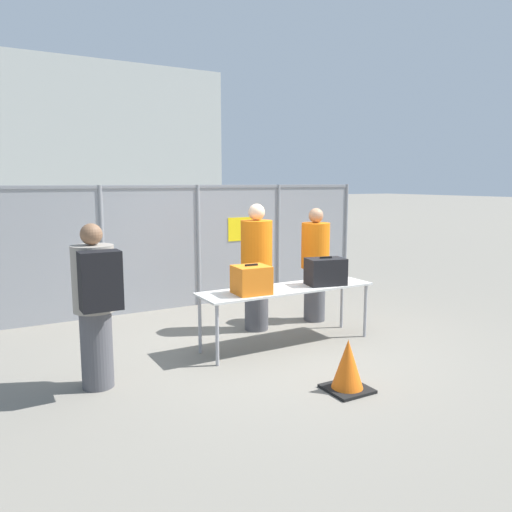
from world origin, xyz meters
TOP-DOWN VIEW (x-y plane):
  - ground_plane at (0.00, 0.00)m, footprint 120.00×120.00m
  - fence_section at (0.01, 2.43)m, footprint 6.22×0.07m
  - inspection_table at (0.14, -0.01)m, footprint 2.26×0.60m
  - suitcase_orange at (-0.40, -0.08)m, footprint 0.42×0.38m
  - suitcase_black at (0.67, -0.10)m, footprint 0.53×0.40m
  - traveler_hooded at (-2.20, -0.24)m, footprint 0.40×0.63m
  - security_worker_near at (0.14, 0.74)m, footprint 0.43×0.43m
  - security_worker_far at (1.10, 0.72)m, footprint 0.41×0.41m
  - utility_trailer at (1.51, 5.01)m, footprint 4.04×2.20m
  - distant_hangar at (0.47, 23.39)m, footprint 15.03×10.44m
  - traffic_cone at (-0.10, -1.48)m, footprint 0.41×0.41m

SIDE VIEW (x-z plane):
  - ground_plane at x=0.00m, z-range 0.00..0.00m
  - traffic_cone at x=-0.10m, z-range -0.02..0.49m
  - utility_trailer at x=1.51m, z-range 0.07..0.73m
  - inspection_table at x=0.14m, z-range 0.31..1.03m
  - security_worker_far at x=1.10m, z-range 0.03..1.67m
  - suitcase_orange at x=-0.40m, z-range 0.71..1.07m
  - security_worker_near at x=0.14m, z-range 0.03..1.76m
  - suitcase_black at x=0.67m, z-range 0.71..1.08m
  - traveler_hooded at x=-2.20m, z-range 0.08..1.71m
  - fence_section at x=0.01m, z-range 0.05..2.02m
  - distant_hangar at x=0.47m, z-range 0.00..7.38m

